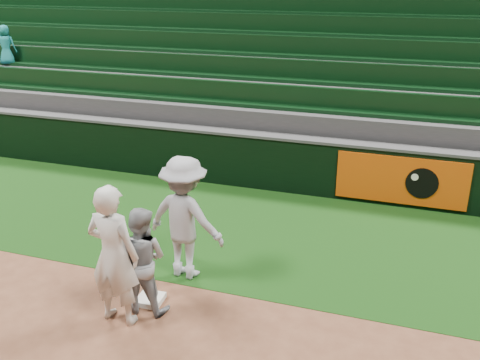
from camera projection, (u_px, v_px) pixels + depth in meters
name	position (u px, v px, depth m)	size (l,w,h in m)	color
ground	(158.00, 319.00, 7.51)	(70.00, 70.00, 0.00)	brown
foul_grass	(229.00, 228.00, 10.16)	(36.00, 4.20, 0.01)	black
first_base	(150.00, 299.00, 7.88)	(0.37, 0.37, 0.08)	white
first_baseman	(114.00, 255.00, 7.14)	(0.74, 0.49, 2.03)	silver
baserunner	(141.00, 260.00, 7.46)	(0.77, 0.60, 1.59)	#91939A
base_coach	(185.00, 218.00, 8.25)	(1.29, 0.74, 1.99)	#A3A6B1
field_wall	(263.00, 161.00, 11.86)	(36.00, 0.45, 1.25)	black
stadium_seating	(301.00, 82.00, 14.82)	(36.00, 5.95, 5.07)	#323134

